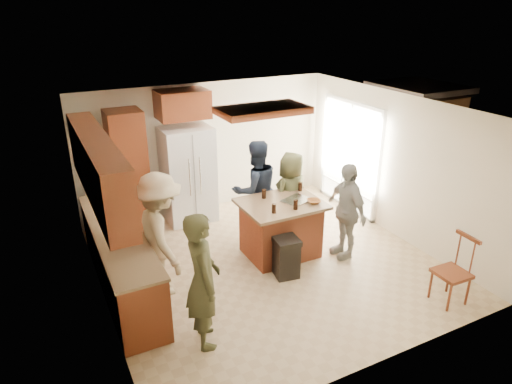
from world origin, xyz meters
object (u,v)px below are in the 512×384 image
person_behind_right (291,195)px  refrigerator (188,175)px  person_behind_left (256,190)px  kitchen_island (281,228)px  spindle_chair (453,273)px  trash_bin (286,257)px  person_front_left (203,281)px  person_counter (161,235)px  person_side_right (346,211)px

person_behind_right → refrigerator: refrigerator is taller
person_behind_left → kitchen_island: (0.07, -0.75, -0.41)m
person_behind_left → spindle_chair: 3.34m
spindle_chair → person_behind_right: bearing=110.1°
kitchen_island → trash_bin: (-0.25, -0.60, -0.16)m
trash_bin → spindle_chair: bearing=-43.0°
person_front_left → person_counter: person_counter is taller
trash_bin → person_counter: bearing=165.3°
person_behind_left → person_counter: size_ratio=0.98×
person_behind_left → trash_bin: 1.48m
refrigerator → spindle_chair: (2.33, -4.14, -0.45)m
person_front_left → kitchen_island: bearing=-42.9°
kitchen_island → trash_bin: bearing=-112.3°
person_behind_left → trash_bin: size_ratio=2.80×
person_behind_left → refrigerator: size_ratio=0.98×
person_side_right → person_counter: 2.94m
refrigerator → person_side_right: bearing=-53.7°
person_front_left → refrigerator: 3.49m
person_side_right → refrigerator: size_ratio=0.89×
kitchen_island → spindle_chair: size_ratio=1.29×
person_front_left → kitchen_island: size_ratio=1.36×
person_behind_left → person_counter: bearing=26.2°
person_front_left → person_counter: (-0.14, 1.26, 0.03)m
refrigerator → kitchen_island: 2.18m
person_counter → kitchen_island: bearing=-87.4°
person_side_right → trash_bin: bearing=-81.7°
trash_bin → spindle_chair: size_ratio=0.63×
person_behind_left → refrigerator: refrigerator is taller
person_behind_right → trash_bin: 1.38m
person_front_left → person_behind_right: size_ratio=1.12×
person_behind_left → person_behind_right: 0.62m
kitchen_island → trash_bin: 0.67m
refrigerator → trash_bin: 2.69m
kitchen_island → person_front_left: bearing=-143.1°
person_behind_right → trash_bin: person_behind_right is taller
person_front_left → trash_bin: (1.62, 0.80, -0.55)m
person_behind_right → refrigerator: 2.00m
refrigerator → trash_bin: refrigerator is taller
person_behind_left → person_side_right: size_ratio=1.11×
person_behind_left → spindle_chair: bearing=118.8°
person_front_left → person_side_right: size_ratio=1.09×
person_front_left → refrigerator: refrigerator is taller
person_front_left → trash_bin: person_front_left is taller
person_counter → trash_bin: 1.91m
person_side_right → trash_bin: size_ratio=2.53×
person_behind_right → kitchen_island: 0.74m
person_counter → spindle_chair: bearing=-122.1°
trash_bin → spindle_chair: (1.70, -1.59, 0.13)m
kitchen_island → spindle_chair: bearing=-56.4°
person_behind_left → kitchen_island: person_behind_left is taller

